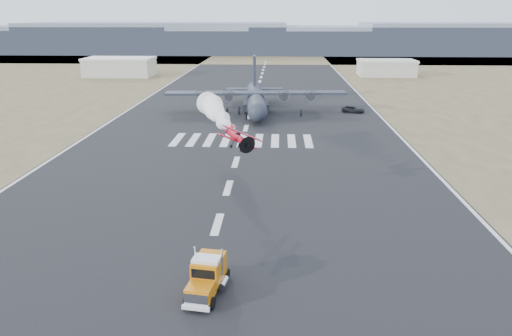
# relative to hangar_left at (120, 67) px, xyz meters

# --- Properties ---
(ground) EXTENTS (500.00, 500.00, 0.00)m
(ground) POSITION_rel_hangar_left_xyz_m (52.00, -145.00, -3.41)
(ground) COLOR black
(ground) RESTS_ON ground
(scrub_far) EXTENTS (500.00, 80.00, 0.00)m
(scrub_far) POSITION_rel_hangar_left_xyz_m (52.00, 85.00, -3.41)
(scrub_far) COLOR brown
(scrub_far) RESTS_ON ground
(runway_markings) EXTENTS (60.00, 260.00, 0.01)m
(runway_markings) POSITION_rel_hangar_left_xyz_m (52.00, -85.00, -3.40)
(runway_markings) COLOR silver
(runway_markings) RESTS_ON ground
(ridge_seg_b) EXTENTS (150.00, 50.00, 15.00)m
(ridge_seg_b) POSITION_rel_hangar_left_xyz_m (-78.00, 115.00, 4.09)
(ridge_seg_b) COLOR slate
(ridge_seg_b) RESTS_ON ground
(ridge_seg_c) EXTENTS (150.00, 50.00, 17.00)m
(ridge_seg_c) POSITION_rel_hangar_left_xyz_m (-13.00, 115.00, 5.09)
(ridge_seg_c) COLOR slate
(ridge_seg_c) RESTS_ON ground
(ridge_seg_d) EXTENTS (150.00, 50.00, 13.00)m
(ridge_seg_d) POSITION_rel_hangar_left_xyz_m (52.00, 115.00, 3.09)
(ridge_seg_d) COLOR slate
(ridge_seg_d) RESTS_ON ground
(ridge_seg_e) EXTENTS (150.00, 50.00, 15.00)m
(ridge_seg_e) POSITION_rel_hangar_left_xyz_m (117.00, 115.00, 4.09)
(ridge_seg_e) COLOR slate
(ridge_seg_e) RESTS_ON ground
(ridge_seg_f) EXTENTS (150.00, 50.00, 17.00)m
(ridge_seg_f) POSITION_rel_hangar_left_xyz_m (182.00, 115.00, 5.09)
(ridge_seg_f) COLOR slate
(ridge_seg_f) RESTS_ON ground
(hangar_left) EXTENTS (24.50, 14.50, 6.70)m
(hangar_left) POSITION_rel_hangar_left_xyz_m (0.00, 0.00, 0.00)
(hangar_left) COLOR #A8A696
(hangar_left) RESTS_ON ground
(hangar_right) EXTENTS (20.50, 12.50, 5.90)m
(hangar_right) POSITION_rel_hangar_left_xyz_m (98.00, 5.00, -0.40)
(hangar_right) COLOR #A8A696
(hangar_right) RESTS_ON ground
(semi_truck) EXTENTS (3.23, 7.29, 3.21)m
(semi_truck) POSITION_rel_hangar_left_xyz_m (52.88, -146.92, -1.83)
(semi_truck) COLOR black
(semi_truck) RESTS_ON ground
(aerobatic_biplane) EXTENTS (5.25, 5.38, 3.74)m
(aerobatic_biplane) POSITION_rel_hangar_left_xyz_m (53.80, -126.13, 4.72)
(aerobatic_biplane) COLOR red
(smoke_trail) EXTENTS (7.80, 21.40, 3.62)m
(smoke_trail) POSITION_rel_hangar_left_xyz_m (48.55, -108.25, 4.86)
(smoke_trail) COLOR white
(transport_aircraft) EXTENTS (41.58, 34.20, 12.00)m
(transport_aircraft) POSITION_rel_hangar_left_xyz_m (53.13, -66.76, -0.31)
(transport_aircraft) COLOR #1E212E
(transport_aircraft) RESTS_ON ground
(support_vehicle) EXTENTS (5.81, 4.12, 1.47)m
(support_vehicle) POSITION_rel_hangar_left_xyz_m (75.98, -67.05, -2.67)
(support_vehicle) COLOR black
(support_vehicle) RESTS_ON ground
(crew_a) EXTENTS (0.73, 0.77, 1.65)m
(crew_a) POSITION_rel_hangar_left_xyz_m (49.27, -70.22, -2.58)
(crew_a) COLOR black
(crew_a) RESTS_ON ground
(crew_b) EXTENTS (0.84, 0.95, 1.66)m
(crew_b) POSITION_rel_hangar_left_xyz_m (51.45, -76.54, -2.58)
(crew_b) COLOR black
(crew_b) RESTS_ON ground
(crew_c) EXTENTS (0.51, 1.08, 1.67)m
(crew_c) POSITION_rel_hangar_left_xyz_m (46.73, -74.38, -2.57)
(crew_c) COLOR black
(crew_c) RESTS_ON ground
(crew_d) EXTENTS (1.12, 0.78, 1.74)m
(crew_d) POSITION_rel_hangar_left_xyz_m (54.81, -77.34, -2.54)
(crew_d) COLOR black
(crew_d) RESTS_ON ground
(crew_e) EXTENTS (0.75, 0.95, 1.71)m
(crew_e) POSITION_rel_hangar_left_xyz_m (49.48, -70.42, -2.55)
(crew_e) COLOR black
(crew_e) RESTS_ON ground
(crew_f) EXTENTS (1.33, 1.61, 1.72)m
(crew_f) POSITION_rel_hangar_left_xyz_m (44.04, -71.46, -2.55)
(crew_f) COLOR black
(crew_f) RESTS_ON ground
(crew_g) EXTENTS (0.78, 0.83, 1.83)m
(crew_g) POSITION_rel_hangar_left_xyz_m (63.59, -73.28, -2.49)
(crew_g) COLOR black
(crew_g) RESTS_ON ground
(crew_h) EXTENTS (0.81, 0.52, 1.64)m
(crew_h) POSITION_rel_hangar_left_xyz_m (46.88, -72.04, -2.59)
(crew_h) COLOR black
(crew_h) RESTS_ON ground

